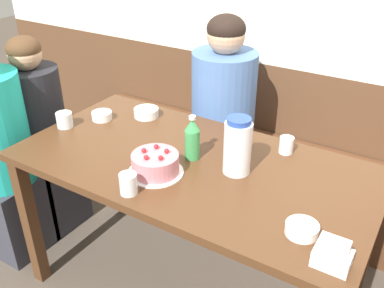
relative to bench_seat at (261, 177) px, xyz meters
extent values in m
cube|color=brown|center=(0.00, 0.22, 0.22)|extent=(4.80, 0.04, 0.88)
cube|color=#56331E|center=(0.00, 0.00, 0.00)|extent=(2.56, 0.38, 0.44)
cube|color=#4C2D19|center=(0.00, -0.83, 0.53)|extent=(1.53, 0.79, 0.03)
cube|color=#4C2D19|center=(-0.71, -1.17, 0.15)|extent=(0.06, 0.06, 0.73)
cube|color=#4C2D19|center=(-0.71, -0.49, 0.15)|extent=(0.06, 0.06, 0.73)
cube|color=#4C2D19|center=(0.71, -0.49, 0.15)|extent=(0.06, 0.06, 0.73)
cylinder|color=white|center=(-0.08, -0.99, 0.55)|extent=(0.23, 0.23, 0.01)
cylinder|color=#C67A84|center=(-0.08, -0.99, 0.59)|extent=(0.19, 0.19, 0.08)
sphere|color=red|center=(-0.03, -1.01, 0.64)|extent=(0.02, 0.02, 0.02)
sphere|color=red|center=(-0.04, -0.95, 0.64)|extent=(0.02, 0.02, 0.02)
sphere|color=red|center=(-0.10, -0.94, 0.64)|extent=(0.02, 0.02, 0.02)
sphere|color=red|center=(-0.12, -0.99, 0.64)|extent=(0.02, 0.02, 0.02)
sphere|color=red|center=(-0.08, -1.03, 0.64)|extent=(0.02, 0.02, 0.02)
cylinder|color=white|center=(0.20, -0.80, 0.66)|extent=(0.11, 0.11, 0.22)
cylinder|color=#28479E|center=(0.20, -0.80, 0.77)|extent=(0.09, 0.09, 0.02)
cylinder|color=#388E4C|center=(-0.01, -0.80, 0.61)|extent=(0.06, 0.06, 0.13)
cone|color=#388E4C|center=(-0.01, -0.80, 0.70)|extent=(0.06, 0.06, 0.05)
cylinder|color=silver|center=(-0.01, -0.80, 0.74)|extent=(0.03, 0.03, 0.01)
cube|color=white|center=(0.67, -1.12, 0.57)|extent=(0.11, 0.08, 0.05)
cube|color=white|center=(0.67, -1.12, 0.63)|extent=(0.09, 0.03, 0.05)
cylinder|color=white|center=(0.55, -1.03, 0.56)|extent=(0.11, 0.11, 0.04)
cylinder|color=white|center=(-0.60, -0.72, 0.57)|extent=(0.10, 0.10, 0.04)
cylinder|color=white|center=(-0.43, -0.58, 0.57)|extent=(0.13, 0.13, 0.04)
cylinder|color=silver|center=(-0.08, -1.15, 0.59)|extent=(0.07, 0.07, 0.08)
cylinder|color=silver|center=(-0.70, -0.88, 0.58)|extent=(0.08, 0.08, 0.07)
cylinder|color=silver|center=(0.31, -0.55, 0.58)|extent=(0.06, 0.06, 0.07)
cube|color=#33333D|center=(-1.02, -1.07, 0.01)|extent=(0.34, 0.30, 0.45)
cube|color=#33333D|center=(-0.20, -0.18, 0.01)|extent=(0.30, 0.34, 0.45)
cylinder|color=#4C70AD|center=(-0.20, -0.18, 0.52)|extent=(0.36, 0.36, 0.59)
sphere|color=tan|center=(-0.20, -0.18, 0.91)|extent=(0.20, 0.20, 0.20)
ellipsoid|color=black|center=(-0.20, -0.18, 0.94)|extent=(0.20, 0.20, 0.15)
cube|color=#33333D|center=(-1.02, -0.79, 0.01)|extent=(0.34, 0.30, 0.45)
cylinder|color=black|center=(-1.02, -0.79, 0.49)|extent=(0.30, 0.30, 0.53)
sphere|color=tan|center=(-1.02, -0.79, 0.83)|extent=(0.17, 0.17, 0.17)
ellipsoid|color=#4C331E|center=(-1.02, -0.79, 0.86)|extent=(0.17, 0.17, 0.13)
camera|label=1|loc=(0.81, -2.14, 1.49)|focal=40.00mm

